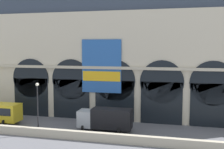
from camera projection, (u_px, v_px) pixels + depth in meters
ground_plane at (106, 130)px, 38.99m from camera, size 200.00×200.00×0.00m
quay_parapet_wall at (96, 137)px, 34.20m from camera, size 90.00×0.70×1.11m
station_building at (118, 55)px, 44.78m from camera, size 44.83×4.48×21.52m
box_truck_center at (106, 119)px, 38.50m from camera, size 7.50×2.91×3.12m
street_lamp_quayside at (38, 102)px, 36.58m from camera, size 0.44×0.44×6.90m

